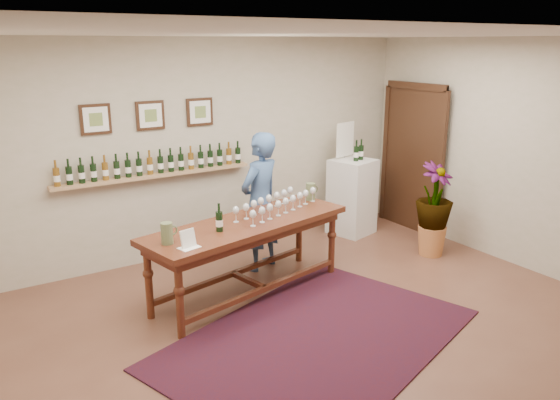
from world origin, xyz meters
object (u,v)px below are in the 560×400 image
tasting_table (248,233)px  display_pedestal (352,197)px  potted_plant (434,210)px  person (260,202)px

tasting_table → display_pedestal: display_pedestal is taller
potted_plant → person: (-2.13, 0.85, 0.23)m
person → tasting_table: bearing=27.7°
tasting_table → potted_plant: size_ratio=2.34×
person → potted_plant: bearing=136.4°
display_pedestal → potted_plant: display_pedestal is taller
display_pedestal → person: size_ratio=0.64×
potted_plant → display_pedestal: bearing=104.8°
display_pedestal → person: person is taller
tasting_table → person: 0.78m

